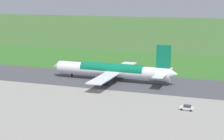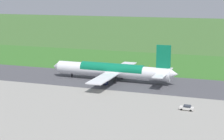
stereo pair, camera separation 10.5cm
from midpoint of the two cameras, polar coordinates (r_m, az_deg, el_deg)
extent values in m
plane|color=#3D662D|center=(146.16, 3.65, -1.99)|extent=(800.00, 800.00, 0.00)
cube|color=#47474C|center=(146.15, 3.65, -1.97)|extent=(600.00, 28.86, 0.06)
cube|color=gray|center=(98.02, -4.79, -9.10)|extent=(440.00, 110.00, 0.05)
cube|color=#346B27|center=(179.29, 6.62, 0.58)|extent=(600.00, 80.00, 0.04)
cylinder|color=white|center=(148.02, 0.02, -0.11)|extent=(48.11, 6.35, 5.20)
cone|color=white|center=(158.52, -8.65, 0.56)|extent=(3.12, 5.01, 4.94)
cone|color=white|center=(141.31, 9.64, -0.62)|extent=(3.61, 4.50, 4.42)
cube|color=#0C724C|center=(140.84, 8.11, 2.09)|extent=(5.61, 0.63, 9.00)
cube|color=white|center=(136.80, 7.53, -0.88)|extent=(4.22, 9.09, 0.36)
cube|color=white|center=(147.31, 8.50, 0.01)|extent=(4.22, 9.09, 0.36)
cube|color=white|center=(137.73, -1.18, -1.20)|extent=(6.53, 22.14, 0.35)
cube|color=white|center=(157.93, 1.75, 0.50)|extent=(6.53, 22.14, 0.35)
cylinder|color=#23284C|center=(142.38, -1.60, -1.80)|extent=(4.57, 2.91, 2.80)
cylinder|color=#23284C|center=(156.02, 0.46, -0.57)|extent=(4.57, 2.91, 2.80)
cylinder|color=black|center=(155.70, -6.28, -0.52)|extent=(0.70, 0.70, 3.42)
cylinder|color=black|center=(143.90, 0.59, -1.48)|extent=(0.70, 0.70, 3.42)
cylinder|color=black|center=(151.25, 1.61, -0.82)|extent=(0.70, 0.70, 3.42)
cylinder|color=#0C724C|center=(147.91, 0.02, 0.08)|extent=(26.52, 5.86, 5.23)
cube|color=silver|center=(114.15, 11.65, -5.87)|extent=(4.30, 2.04, 0.75)
cube|color=#2D333D|center=(113.92, 11.76, -5.57)|extent=(2.30, 1.83, 0.55)
cylinder|color=black|center=(113.71, 10.86, -6.11)|extent=(0.65, 0.26, 0.64)
cylinder|color=black|center=(115.30, 11.04, -5.86)|extent=(0.65, 0.26, 0.64)
cylinder|color=black|center=(113.24, 12.26, -6.25)|extent=(0.65, 0.26, 0.64)
cylinder|color=black|center=(114.83, 12.41, -6.00)|extent=(0.65, 0.26, 0.64)
cylinder|color=slate|center=(173.90, 7.57, 0.55)|extent=(0.10, 0.10, 2.13)
cube|color=red|center=(173.66, 7.58, 0.99)|extent=(0.60, 0.04, 0.60)
cone|color=orange|center=(178.95, 5.92, 0.66)|extent=(0.40, 0.40, 0.55)
camera|label=1|loc=(0.05, -89.98, 0.00)|focal=58.27mm
camera|label=2|loc=(0.05, 90.02, 0.00)|focal=58.27mm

